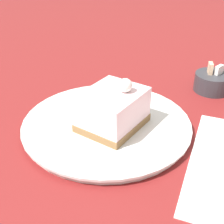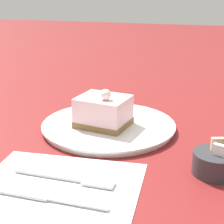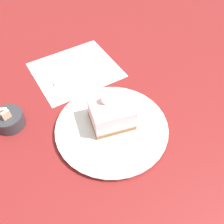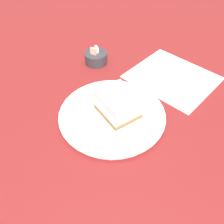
% 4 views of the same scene
% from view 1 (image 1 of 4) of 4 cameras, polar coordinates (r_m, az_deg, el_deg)
% --- Properties ---
extents(ground_plane, '(4.00, 4.00, 0.00)m').
position_cam_1_polar(ground_plane, '(0.54, -1.47, -2.01)').
color(ground_plane, maroon).
extents(plate, '(0.28, 0.28, 0.01)m').
position_cam_1_polar(plate, '(0.52, -0.98, -2.28)').
color(plate, silver).
rests_on(plate, ground_plane).
extents(cake_slice, '(0.10, 0.11, 0.08)m').
position_cam_1_polar(cake_slice, '(0.49, 0.13, 0.53)').
color(cake_slice, olive).
rests_on(cake_slice, plate).
extents(sugar_bowl, '(0.07, 0.07, 0.06)m').
position_cam_1_polar(sugar_bowl, '(0.67, 17.94, 5.26)').
color(sugar_bowl, '#333338').
rests_on(sugar_bowl, ground_plane).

